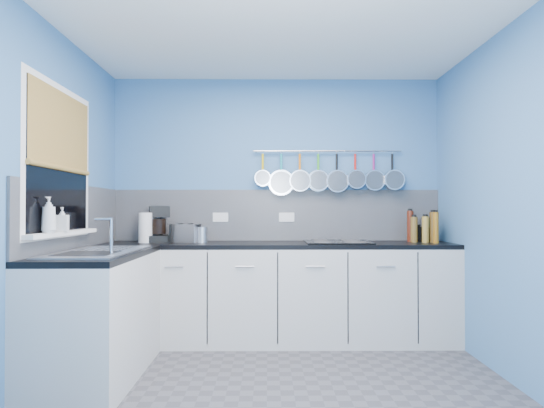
{
  "coord_description": "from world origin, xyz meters",
  "views": [
    {
      "loc": [
        -0.08,
        -2.87,
        1.2
      ],
      "look_at": [
        -0.05,
        0.75,
        1.25
      ],
      "focal_mm": 29.18,
      "sensor_mm": 36.0,
      "label": 1
    }
  ],
  "objects_px": {
    "paper_towel": "(145,228)",
    "canister": "(202,235)",
    "soap_bottle_a": "(49,215)",
    "hob": "(337,242)",
    "coffee_maker": "(159,224)",
    "soap_bottle_b": "(62,219)",
    "toaster": "(186,233)"
  },
  "relations": [
    {
      "from": "soap_bottle_b",
      "to": "canister",
      "type": "relative_size",
      "value": 1.2
    },
    {
      "from": "hob",
      "to": "soap_bottle_a",
      "type": "bearing_deg",
      "value": -151.12
    },
    {
      "from": "canister",
      "to": "hob",
      "type": "xyz_separation_m",
      "value": [
        1.25,
        -0.02,
        -0.07
      ]
    },
    {
      "from": "soap_bottle_a",
      "to": "hob",
      "type": "bearing_deg",
      "value": 28.88
    },
    {
      "from": "soap_bottle_b",
      "to": "coffee_maker",
      "type": "distance_m",
      "value": 1.13
    },
    {
      "from": "toaster",
      "to": "canister",
      "type": "distance_m",
      "value": 0.16
    },
    {
      "from": "soap_bottle_b",
      "to": "canister",
      "type": "xyz_separation_m",
      "value": [
        0.84,
        0.98,
        -0.16
      ]
    },
    {
      "from": "toaster",
      "to": "hob",
      "type": "bearing_deg",
      "value": 17.23
    },
    {
      "from": "soap_bottle_b",
      "to": "hob",
      "type": "bearing_deg",
      "value": 24.73
    },
    {
      "from": "soap_bottle_a",
      "to": "soap_bottle_b",
      "type": "distance_m",
      "value": 0.19
    },
    {
      "from": "soap_bottle_a",
      "to": "hob",
      "type": "relative_size",
      "value": 0.4
    },
    {
      "from": "hob",
      "to": "toaster",
      "type": "bearing_deg",
      "value": 177.82
    },
    {
      "from": "canister",
      "to": "coffee_maker",
      "type": "bearing_deg",
      "value": 169.64
    },
    {
      "from": "paper_towel",
      "to": "hob",
      "type": "distance_m",
      "value": 1.78
    },
    {
      "from": "coffee_maker",
      "to": "hob",
      "type": "relative_size",
      "value": 0.57
    },
    {
      "from": "soap_bottle_a",
      "to": "canister",
      "type": "bearing_deg",
      "value": 54.31
    },
    {
      "from": "canister",
      "to": "hob",
      "type": "bearing_deg",
      "value": -0.7
    },
    {
      "from": "paper_towel",
      "to": "toaster",
      "type": "xyz_separation_m",
      "value": [
        0.36,
        0.05,
        -0.05
      ]
    },
    {
      "from": "soap_bottle_a",
      "to": "soap_bottle_b",
      "type": "xyz_separation_m",
      "value": [
        0.0,
        0.19,
        -0.03
      ]
    },
    {
      "from": "toaster",
      "to": "paper_towel",
      "type": "bearing_deg",
      "value": -153.11
    },
    {
      "from": "soap_bottle_b",
      "to": "toaster",
      "type": "distance_m",
      "value": 1.23
    },
    {
      "from": "coffee_maker",
      "to": "canister",
      "type": "relative_size",
      "value": 2.37
    },
    {
      "from": "coffee_maker",
      "to": "canister",
      "type": "xyz_separation_m",
      "value": [
        0.42,
        -0.08,
        -0.1
      ]
    },
    {
      "from": "paper_towel",
      "to": "canister",
      "type": "xyz_separation_m",
      "value": [
        0.52,
        0.01,
        -0.07
      ]
    },
    {
      "from": "soap_bottle_b",
      "to": "paper_towel",
      "type": "relative_size",
      "value": 0.62
    },
    {
      "from": "paper_towel",
      "to": "toaster",
      "type": "bearing_deg",
      "value": 7.49
    },
    {
      "from": "paper_towel",
      "to": "canister",
      "type": "relative_size",
      "value": 1.93
    },
    {
      "from": "paper_towel",
      "to": "coffee_maker",
      "type": "xyz_separation_m",
      "value": [
        0.1,
        0.09,
        0.03
      ]
    },
    {
      "from": "soap_bottle_b",
      "to": "hob",
      "type": "distance_m",
      "value": 2.31
    },
    {
      "from": "coffee_maker",
      "to": "hob",
      "type": "height_order",
      "value": "coffee_maker"
    },
    {
      "from": "toaster",
      "to": "canister",
      "type": "xyz_separation_m",
      "value": [
        0.16,
        -0.04,
        -0.01
      ]
    },
    {
      "from": "soap_bottle_b",
      "to": "coffee_maker",
      "type": "bearing_deg",
      "value": 68.44
    }
  ]
}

